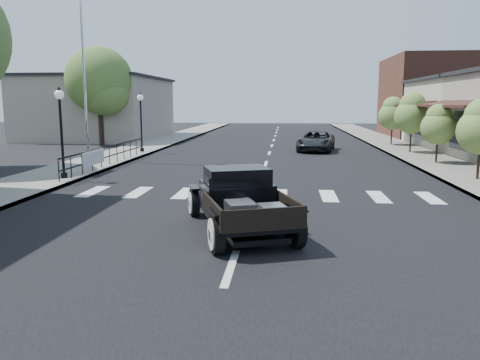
{
  "coord_description": "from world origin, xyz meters",
  "views": [
    {
      "loc": [
        0.98,
        -11.22,
        3.04
      ],
      "look_at": [
        -0.22,
        1.02,
        1.0
      ],
      "focal_mm": 35.0,
      "sensor_mm": 36.0,
      "label": 1
    }
  ],
  "objects": [
    {
      "name": "ground",
      "position": [
        0.0,
        0.0,
        0.0
      ],
      "size": [
        120.0,
        120.0,
        0.0
      ],
      "primitive_type": "plane",
      "color": "black",
      "rests_on": "ground"
    },
    {
      "name": "road",
      "position": [
        0.0,
        15.0,
        0.01
      ],
      "size": [
        14.0,
        80.0,
        0.02
      ],
      "primitive_type": "cube",
      "color": "black",
      "rests_on": "ground"
    },
    {
      "name": "road_markings",
      "position": [
        0.0,
        10.0,
        0.0
      ],
      "size": [
        12.0,
        60.0,
        0.06
      ],
      "primitive_type": null,
      "color": "silver",
      "rests_on": "ground"
    },
    {
      "name": "sidewalk_left",
      "position": [
        -8.5,
        15.0,
        0.07
      ],
      "size": [
        3.0,
        80.0,
        0.15
      ],
      "primitive_type": "cube",
      "color": "gray",
      "rests_on": "ground"
    },
    {
      "name": "sidewalk_right",
      "position": [
        8.5,
        15.0,
        0.07
      ],
      "size": [
        3.0,
        80.0,
        0.15
      ],
      "primitive_type": "cube",
      "color": "gray",
      "rests_on": "ground"
    },
    {
      "name": "low_building_left",
      "position": [
        -15.0,
        28.0,
        2.5
      ],
      "size": [
        10.0,
        12.0,
        5.0
      ],
      "primitive_type": "cube",
      "color": "#9E9485",
      "rests_on": "ground"
    },
    {
      "name": "far_building_right",
      "position": [
        15.5,
        32.0,
        3.5
      ],
      "size": [
        11.0,
        10.0,
        7.0
      ],
      "primitive_type": "cube",
      "color": "brown",
      "rests_on": "ground"
    },
    {
      "name": "railing",
      "position": [
        -7.3,
        10.0,
        0.65
      ],
      "size": [
        0.08,
        10.0,
        1.0
      ],
      "primitive_type": null,
      "color": "black",
      "rests_on": "sidewalk_left"
    },
    {
      "name": "banner",
      "position": [
        -7.22,
        8.0,
        0.45
      ],
      "size": [
        0.04,
        2.2,
        0.6
      ],
      "primitive_type": null,
      "color": "silver",
      "rests_on": "sidewalk_left"
    },
    {
      "name": "lamp_post_b",
      "position": [
        -7.6,
        6.0,
        1.9
      ],
      "size": [
        0.36,
        0.36,
        3.49
      ],
      "primitive_type": null,
      "color": "black",
      "rests_on": "sidewalk_left"
    },
    {
      "name": "lamp_post_c",
      "position": [
        -7.6,
        16.0,
        1.9
      ],
      "size": [
        0.36,
        0.36,
        3.49
      ],
      "primitive_type": null,
      "color": "black",
      "rests_on": "sidewalk_left"
    },
    {
      "name": "flagpole",
      "position": [
        -9.2,
        12.0,
        6.08
      ],
      "size": [
        0.12,
        0.12,
        11.87
      ],
      "primitive_type": "cylinder",
      "color": "silver",
      "rests_on": "sidewalk_left"
    },
    {
      "name": "big_tree_far",
      "position": [
        -12.5,
        22.0,
        3.51
      ],
      "size": [
        4.79,
        4.79,
        7.03
      ],
      "primitive_type": null,
      "color": "#4D6B2E",
      "rests_on": "ground"
    },
    {
      "name": "small_tree_b",
      "position": [
        8.3,
        7.25,
        1.62
      ],
      "size": [
        1.76,
        1.76,
        2.94
      ],
      "primitive_type": null,
      "color": "olive",
      "rests_on": "sidewalk_right"
    },
    {
      "name": "small_tree_c",
      "position": [
        8.3,
        12.29,
        1.52
      ],
      "size": [
        1.64,
        1.64,
        2.73
      ],
      "primitive_type": null,
      "color": "olive",
      "rests_on": "sidewalk_right"
    },
    {
      "name": "small_tree_d",
      "position": [
        8.3,
        17.2,
        1.83
      ],
      "size": [
        2.02,
        2.02,
        3.36
      ],
      "primitive_type": null,
      "color": "olive",
      "rests_on": "sidewalk_right"
    },
    {
      "name": "small_tree_e",
      "position": [
        8.3,
        22.27,
        1.74
      ],
      "size": [
        1.91,
        1.91,
        3.18
      ],
      "primitive_type": null,
      "color": "olive",
      "rests_on": "sidewalk_right"
    },
    {
      "name": "hotrod_pickup",
      "position": [
        -0.1,
        -0.45,
        0.78
      ],
      "size": [
        3.47,
        4.92,
        1.55
      ],
      "primitive_type": null,
      "rotation": [
        0.0,
        0.0,
        0.34
      ],
      "color": "black",
      "rests_on": "ground"
    },
    {
      "name": "second_car",
      "position": [
        2.88,
        18.63,
        0.63
      ],
      "size": [
        2.8,
        4.8,
        1.26
      ],
      "primitive_type": "imported",
      "rotation": [
        0.0,
        0.0,
        -0.16
      ],
      "color": "black",
      "rests_on": "ground"
    }
  ]
}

